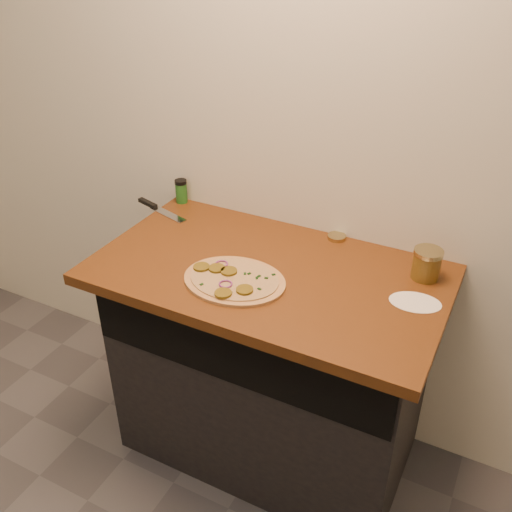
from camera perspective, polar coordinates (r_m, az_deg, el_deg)
The scene contains 8 objects.
cabinet at distance 2.26m, azimuth 1.48°, elevation -10.98°, with size 1.10×0.60×0.86m, color black.
countertop at distance 1.96m, azimuth 1.27°, elevation -1.74°, with size 1.20×0.70×0.04m, color #613412.
pizza at distance 1.88m, azimuth -2.26°, elevation -2.39°, with size 0.35×0.35×0.02m.
chefs_knife at distance 2.37m, azimuth -9.86°, elevation 4.72°, with size 0.28×0.10×0.02m.
mason_jar_lid at distance 2.14m, azimuth 8.08°, elevation 1.90°, with size 0.07×0.07×0.01m, color tan.
salsa_jar at distance 1.95m, azimuth 16.69°, elevation -0.75°, with size 0.10×0.10×0.10m.
spice_shaker at distance 2.40m, azimuth -7.48°, elevation 6.46°, with size 0.05×0.05×0.10m.
flour_spill at distance 1.85m, azimuth 15.63°, elevation -4.47°, with size 0.16×0.16×0.00m, color white.
Camera 1 is at (0.71, -0.06, 1.95)m, focal length 40.00 mm.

